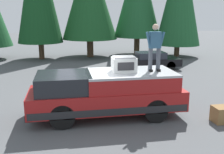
{
  "coord_description": "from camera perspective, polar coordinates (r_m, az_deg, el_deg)",
  "views": [
    {
      "loc": [
        -9.44,
        0.77,
        3.71
      ],
      "look_at": [
        0.34,
        -0.99,
        1.35
      ],
      "focal_mm": 43.24,
      "sensor_mm": 36.0,
      "label": 1
    }
  ],
  "objects": [
    {
      "name": "parked_car_black",
      "position": [
        18.43,
        7.9,
        3.46
      ],
      "size": [
        1.64,
        4.1,
        1.16
      ],
      "color": "black",
      "rests_on": "ground"
    },
    {
      "name": "pickup_truck",
      "position": [
        9.81,
        -1.17,
        -3.45
      ],
      "size": [
        2.01,
        5.54,
        1.65
      ],
      "color": "maroon",
      "rests_on": "ground"
    },
    {
      "name": "person_on_truck_bed",
      "position": [
        9.82,
        9.04,
        6.43
      ],
      "size": [
        0.29,
        0.72,
        1.69
      ],
      "color": "#4C515B",
      "rests_on": "pickup_truck"
    },
    {
      "name": "ground_plane",
      "position": [
        10.17,
        -5.2,
        -8.08
      ],
      "size": [
        90.0,
        90.0,
        0.0
      ],
      "primitive_type": "plane",
      "color": "#4C4F51"
    },
    {
      "name": "wooden_crate",
      "position": [
        10.18,
        22.08,
        -7.35
      ],
      "size": [
        0.56,
        0.56,
        0.56
      ],
      "primitive_type": "cube",
      "color": "olive",
      "rests_on": "ground"
    },
    {
      "name": "compressor_unit",
      "position": [
        9.66,
        2.54,
        2.71
      ],
      "size": [
        0.65,
        0.84,
        0.56
      ],
      "color": "silver",
      "rests_on": "pickup_truck"
    }
  ]
}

